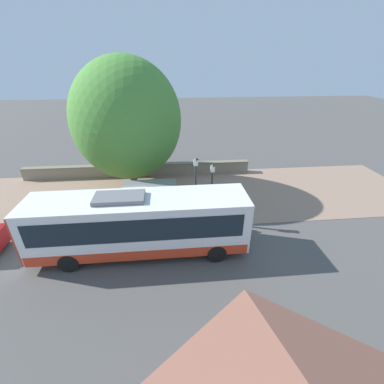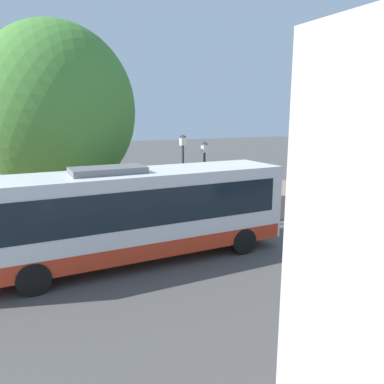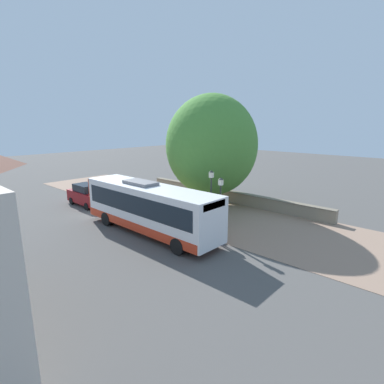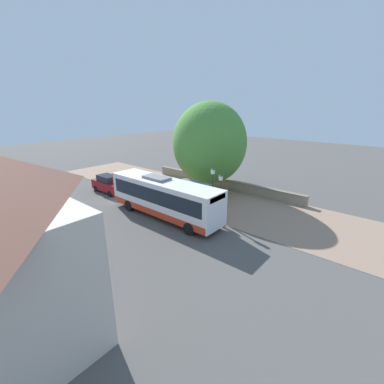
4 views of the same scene
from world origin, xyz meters
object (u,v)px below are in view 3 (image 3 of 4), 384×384
at_px(bench, 181,206).
at_px(bus, 149,207).
at_px(street_lamp_near, 220,203).
at_px(pedestrian, 222,231).
at_px(bus_shelter, 189,196).
at_px(parked_car_behind_bus, 87,195).
at_px(shade_tree, 211,146).
at_px(street_lamp_far, 211,197).

bearing_deg(bench, bus, 20.79).
relative_size(bench, street_lamp_near, 0.40).
bearing_deg(bus, pedestrian, 107.63).
bearing_deg(bus_shelter, parked_car_behind_bus, -73.89).
bearing_deg(parked_car_behind_bus, shade_tree, 131.91).
bearing_deg(bus, street_lamp_far, 129.02).
distance_m(street_lamp_near, street_lamp_far, 1.02).
bearing_deg(bench, bus_shelter, 59.02).
bearing_deg(parked_car_behind_bus, street_lamp_near, 97.24).
distance_m(bus, street_lamp_near, 4.89).
xyz_separation_m(bus, bench, (-4.93, -1.87, -1.34)).
distance_m(street_lamp_far, parked_car_behind_bus, 13.21).
bearing_deg(bench, street_lamp_far, 65.92).
height_order(shade_tree, parked_car_behind_bus, shade_tree).
relative_size(bus, street_lamp_far, 2.57).
relative_size(street_lamp_far, shade_tree, 0.45).
relative_size(street_lamp_far, parked_car_behind_bus, 1.01).
bearing_deg(pedestrian, street_lamp_far, -120.26).
height_order(pedestrian, street_lamp_near, street_lamp_near).
xyz_separation_m(bus, pedestrian, (-1.60, 5.03, -0.89)).
bearing_deg(shade_tree, bus, 8.73).
bearing_deg(shade_tree, bench, -10.56).
bearing_deg(street_lamp_far, parked_car_behind_bus, -81.18).
bearing_deg(pedestrian, bench, -115.74).
xyz_separation_m(bus_shelter, street_lamp_far, (0.91, 2.83, 0.61)).
distance_m(bench, parked_car_behind_bus, 8.95).
relative_size(pedestrian, shade_tree, 0.16).
height_order(bus, street_lamp_near, street_lamp_near).
bearing_deg(street_lamp_near, bus_shelter, -106.90).
xyz_separation_m(street_lamp_near, shade_tree, (-5.81, -5.49, 3.04)).
xyz_separation_m(bus, bus_shelter, (-3.55, 0.42, 0.17)).
bearing_deg(street_lamp_far, pedestrian, 59.74).
bearing_deg(bus, street_lamp_near, 119.56).
xyz_separation_m(pedestrian, shade_tree, (-6.60, -6.29, 4.52)).
bearing_deg(street_lamp_far, bench, -114.08).
distance_m(bus_shelter, pedestrian, 5.12).
xyz_separation_m(pedestrian, parked_car_behind_bus, (0.97, -14.73, 0.01)).
height_order(street_lamp_near, shade_tree, shade_tree).
bearing_deg(parked_car_behind_bus, bench, 118.78).
xyz_separation_m(pedestrian, street_lamp_near, (-0.80, -0.81, 1.48)).
relative_size(bus, bus_shelter, 3.34).
bearing_deg(shade_tree, pedestrian, 43.63).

